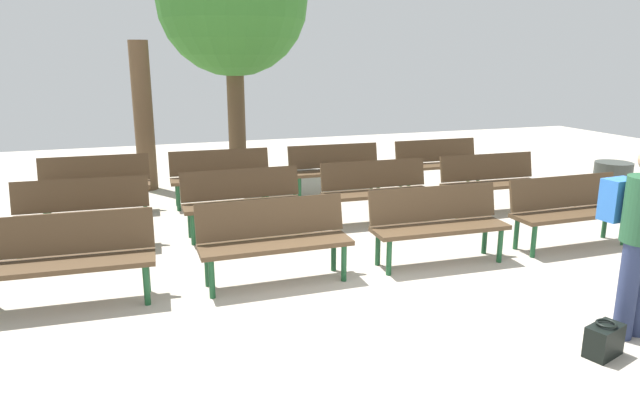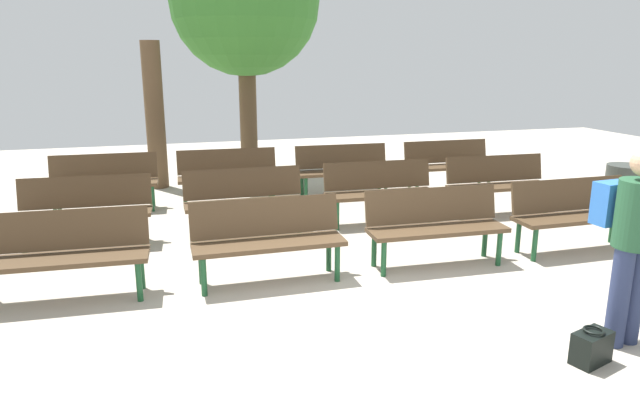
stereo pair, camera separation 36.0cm
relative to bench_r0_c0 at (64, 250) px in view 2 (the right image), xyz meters
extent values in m
plane|color=#B2A899|center=(2.91, -1.66, -0.50)|extent=(24.00, 24.00, 0.00)
cube|color=#4C3823|center=(0.00, -0.08, -0.07)|extent=(1.62, 0.52, 0.05)
cube|color=#4C3823|center=(0.01, 0.12, 0.17)|extent=(1.60, 0.20, 0.40)
cylinder|color=#194C28|center=(0.69, -0.27, -0.30)|extent=(0.06, 0.06, 0.40)
cylinder|color=#194C28|center=(0.70, 0.05, -0.30)|extent=(0.06, 0.06, 0.40)
cube|color=#4C3823|center=(2.01, -0.16, -0.07)|extent=(1.60, 0.45, 0.05)
cube|color=#4C3823|center=(2.01, 0.04, 0.17)|extent=(1.60, 0.13, 0.40)
cylinder|color=#194C28|center=(1.31, -0.32, -0.30)|extent=(0.06, 0.06, 0.40)
cylinder|color=#194C28|center=(2.71, -0.32, -0.30)|extent=(0.06, 0.06, 0.40)
cylinder|color=#194C28|center=(1.31, 0.00, -0.30)|extent=(0.06, 0.06, 0.40)
cylinder|color=#194C28|center=(2.71, 0.00, -0.30)|extent=(0.06, 0.06, 0.40)
cube|color=#4C3823|center=(3.94, -0.19, -0.07)|extent=(1.62, 0.50, 0.05)
cube|color=#4C3823|center=(3.95, 0.01, 0.17)|extent=(1.60, 0.18, 0.40)
cylinder|color=#194C28|center=(3.24, -0.33, -0.30)|extent=(0.06, 0.06, 0.40)
cylinder|color=#194C28|center=(4.63, -0.38, -0.30)|extent=(0.06, 0.06, 0.40)
cylinder|color=#194C28|center=(3.25, -0.01, -0.30)|extent=(0.06, 0.06, 0.40)
cylinder|color=#194C28|center=(4.65, -0.06, -0.30)|extent=(0.06, 0.06, 0.40)
cube|color=#4C3823|center=(5.82, -0.21, -0.07)|extent=(1.60, 0.44, 0.05)
cube|color=#4C3823|center=(5.82, -0.01, 0.17)|extent=(1.60, 0.13, 0.40)
cylinder|color=#194C28|center=(5.12, -0.37, -0.30)|extent=(0.06, 0.06, 0.40)
cylinder|color=#194C28|center=(6.52, -0.36, -0.30)|extent=(0.06, 0.06, 0.40)
cylinder|color=#194C28|center=(5.12, -0.05, -0.30)|extent=(0.06, 0.06, 0.40)
cylinder|color=#194C28|center=(6.52, -0.04, -0.30)|extent=(0.06, 0.06, 0.40)
cube|color=#4C3823|center=(0.02, 1.61, -0.07)|extent=(1.62, 0.52, 0.05)
cube|color=#4C3823|center=(0.03, 1.81, 0.17)|extent=(1.60, 0.20, 0.40)
cylinder|color=#194C28|center=(-0.69, 1.48, -0.30)|extent=(0.06, 0.06, 0.40)
cylinder|color=#194C28|center=(0.71, 1.41, -0.30)|extent=(0.06, 0.06, 0.40)
cylinder|color=#194C28|center=(-0.68, 1.80, -0.30)|extent=(0.06, 0.06, 0.40)
cylinder|color=#194C28|center=(0.72, 1.73, -0.30)|extent=(0.06, 0.06, 0.40)
cube|color=#4C3823|center=(2.02, 1.58, -0.07)|extent=(1.60, 0.45, 0.05)
cube|color=#4C3823|center=(2.02, 1.78, 0.17)|extent=(1.60, 0.13, 0.40)
cylinder|color=#194C28|center=(1.32, 1.42, -0.30)|extent=(0.06, 0.06, 0.40)
cylinder|color=#194C28|center=(2.72, 1.42, -0.30)|extent=(0.06, 0.06, 0.40)
cylinder|color=#194C28|center=(1.32, 1.74, -0.30)|extent=(0.06, 0.06, 0.40)
cylinder|color=#194C28|center=(2.72, 1.74, -0.30)|extent=(0.06, 0.06, 0.40)
cube|color=#4C3823|center=(3.97, 1.58, -0.07)|extent=(1.61, 0.50, 0.05)
cube|color=#4C3823|center=(3.98, 1.78, 0.17)|extent=(1.60, 0.18, 0.40)
cylinder|color=#194C28|center=(3.27, 1.44, -0.30)|extent=(0.06, 0.06, 0.40)
cylinder|color=#194C28|center=(4.66, 1.39, -0.30)|extent=(0.06, 0.06, 0.40)
cylinder|color=#194C28|center=(3.28, 1.76, -0.30)|extent=(0.06, 0.06, 0.40)
cylinder|color=#194C28|center=(4.68, 1.71, -0.30)|extent=(0.06, 0.06, 0.40)
cube|color=#4C3823|center=(5.88, 1.53, -0.07)|extent=(1.61, 0.49, 0.05)
cube|color=#4C3823|center=(5.88, 1.73, 0.17)|extent=(1.60, 0.17, 0.40)
cylinder|color=#194C28|center=(5.17, 1.40, -0.30)|extent=(0.06, 0.06, 0.40)
cylinder|color=#194C28|center=(6.57, 1.35, -0.30)|extent=(0.06, 0.06, 0.40)
cylinder|color=#194C28|center=(5.18, 1.72, -0.30)|extent=(0.06, 0.06, 0.40)
cylinder|color=#194C28|center=(6.58, 1.67, -0.30)|extent=(0.06, 0.06, 0.40)
cube|color=#4C3823|center=(0.10, 3.34, -0.07)|extent=(1.61, 0.49, 0.05)
cube|color=#4C3823|center=(0.11, 3.54, 0.17)|extent=(1.60, 0.18, 0.40)
cylinder|color=#194C28|center=(-0.60, 3.21, -0.30)|extent=(0.06, 0.06, 0.40)
cylinder|color=#194C28|center=(0.80, 3.16, -0.30)|extent=(0.06, 0.06, 0.40)
cylinder|color=#194C28|center=(-0.59, 3.53, -0.30)|extent=(0.06, 0.06, 0.40)
cylinder|color=#194C28|center=(0.81, 3.48, -0.30)|extent=(0.06, 0.06, 0.40)
cube|color=#4C3823|center=(2.00, 3.30, -0.07)|extent=(1.62, 0.50, 0.05)
cube|color=#4C3823|center=(2.01, 3.50, 0.17)|extent=(1.60, 0.18, 0.40)
cylinder|color=#194C28|center=(1.30, 3.16, -0.30)|extent=(0.06, 0.06, 0.40)
cylinder|color=#194C28|center=(2.70, 3.11, -0.30)|extent=(0.06, 0.06, 0.40)
cylinder|color=#194C28|center=(1.31, 3.48, -0.30)|extent=(0.06, 0.06, 0.40)
cylinder|color=#194C28|center=(2.71, 3.43, -0.30)|extent=(0.06, 0.06, 0.40)
cube|color=#4C3823|center=(3.95, 3.23, -0.07)|extent=(1.62, 0.50, 0.05)
cube|color=#4C3823|center=(3.96, 3.43, 0.17)|extent=(1.60, 0.19, 0.40)
cylinder|color=#194C28|center=(3.25, 3.10, -0.30)|extent=(0.06, 0.06, 0.40)
cylinder|color=#194C28|center=(4.65, 3.05, -0.30)|extent=(0.06, 0.06, 0.40)
cylinder|color=#194C28|center=(3.26, 3.42, -0.30)|extent=(0.06, 0.06, 0.40)
cylinder|color=#194C28|center=(4.66, 3.37, -0.30)|extent=(0.06, 0.06, 0.40)
cube|color=#4C3823|center=(5.93, 3.19, -0.07)|extent=(1.61, 0.47, 0.05)
cube|color=#4C3823|center=(5.94, 3.39, 0.17)|extent=(1.60, 0.15, 0.40)
cylinder|color=#194C28|center=(5.23, 3.04, -0.30)|extent=(0.06, 0.06, 0.40)
cylinder|color=#194C28|center=(6.63, 3.02, -0.30)|extent=(0.06, 0.06, 0.40)
cylinder|color=#194C28|center=(5.24, 3.36, -0.30)|extent=(0.06, 0.06, 0.40)
cylinder|color=#194C28|center=(6.64, 3.34, -0.30)|extent=(0.06, 0.06, 0.40)
cylinder|color=brown|center=(2.73, 5.76, 0.76)|extent=(0.35, 0.35, 2.53)
sphere|color=#387A2D|center=(2.73, 5.76, 2.89)|extent=(2.89, 2.89, 2.89)
cylinder|color=brown|center=(0.92, 4.88, 0.80)|extent=(0.34, 0.34, 2.62)
cylinder|color=navy|center=(4.67, -2.25, -0.08)|extent=(0.16, 0.16, 0.85)
cylinder|color=navy|center=(4.51, -2.27, -0.08)|extent=(0.16, 0.16, 0.85)
cylinder|color=#235133|center=(4.59, -2.26, 0.62)|extent=(0.37, 0.37, 0.55)
cube|color=blue|center=(4.56, -2.00, 0.65)|extent=(0.30, 0.20, 0.36)
cube|color=black|center=(4.11, -2.46, -0.37)|extent=(0.36, 0.27, 0.26)
torus|color=black|center=(4.11, -2.46, -0.22)|extent=(0.16, 0.16, 0.02)
cylinder|color=#383D38|center=(7.69, 1.03, -0.12)|extent=(0.55, 0.55, 0.76)
camera|label=1|loc=(0.63, -5.60, 1.83)|focal=31.72mm
camera|label=2|loc=(0.98, -5.71, 1.83)|focal=31.72mm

